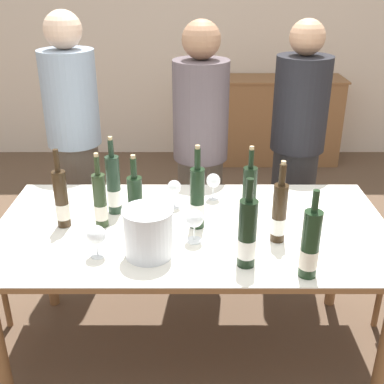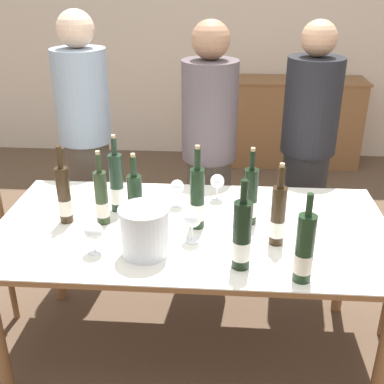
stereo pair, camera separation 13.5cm
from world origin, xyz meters
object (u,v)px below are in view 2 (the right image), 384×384
Objects in this scene: wine_bottle_1 at (197,200)px; wine_bottle_8 at (242,237)px; wine_glass_3 at (192,220)px; wine_glass_0 at (217,182)px; wine_bottle_3 at (64,196)px; wine_bottle_5 at (278,216)px; dining_table at (192,238)px; wine_bottle_2 at (102,199)px; sideboard_cabinet at (291,122)px; wine_bottle_4 at (117,184)px; wine_bottle_0 at (250,198)px; person_host at (87,146)px; person_guest_right at (306,157)px; wine_bottle_6 at (304,250)px; person_guest_left at (209,158)px; wine_glass_1 at (177,188)px; wine_bottle_7 at (135,204)px; ice_bucket at (145,230)px; wine_glass_2 at (93,232)px.

wine_bottle_1 reaches higher than wine_bottle_8.
wine_glass_0 is at bearing 76.93° from wine_glass_3.
wine_bottle_3 is 1.01× the size of wine_bottle_5.
dining_table is 4.61× the size of wine_bottle_1.
wine_glass_3 is at bearing -18.18° from wine_bottle_2.
sideboard_cabinet is 3.70× the size of wine_bottle_5.
wine_glass_3 is at bearing -35.72° from wine_bottle_4.
person_host is at bearing 141.80° from wine_bottle_0.
wine_bottle_5 is 0.26m from wine_bottle_8.
wine_glass_0 is at bearing 69.81° from dining_table.
person_guest_right reaches higher than wine_bottle_0.
person_guest_right is (0.19, 1.23, -0.08)m from wine_bottle_6.
sideboard_cabinet is 2.55m from person_host.
person_guest_left is 1.00× the size of person_guest_right.
person_guest_right reaches higher than dining_table.
wine_bottle_0 is at bearing -38.20° from person_host.
person_host is (-1.19, 1.25, -0.05)m from wine_bottle_6.
wine_bottle_5 reaches higher than wine_glass_1.
wine_bottle_6 is 0.23× the size of person_guest_right.
wine_bottle_5 is 0.28m from wine_bottle_6.
person_guest_right reaches higher than wine_glass_3.
dining_table is at bearing -167.64° from wine_bottle_0.
wine_bottle_7 reaches higher than sideboard_cabinet.
wine_glass_3 is at bearing -178.86° from wine_bottle_5.
ice_bucket is (-0.18, -0.25, 0.18)m from dining_table.
wine_bottle_8 is 2.68× the size of wine_glass_2.
wine_bottle_8 is at bearing -30.01° from wine_bottle_7.
wine_glass_2 reaches higher than dining_table.
wine_bottle_0 is 2.46× the size of wine_glass_3.
ice_bucket is 1.03m from person_guest_left.
wine_bottle_1 is 1.04m from person_guest_right.
person_host reaches higher than wine_bottle_0.
sideboard_cabinet is 3.20m from wine_bottle_3.
wine_bottle_4 is 0.30m from wine_glass_1.
person_guest_left is (-0.22, 0.70, -0.07)m from wine_bottle_0.
ice_bucket is 0.22m from wine_glass_2.
ice_bucket is 0.47m from wine_glass_1.
wine_bottle_3 is at bearing -176.69° from wine_bottle_0.
wine_glass_1 is at bearing -155.06° from wine_glass_0.
wine_bottle_1 reaches higher than wine_bottle_5.
wine_bottle_6 is at bearing -96.38° from sideboard_cabinet.
person_guest_left is at bearing 87.32° from wine_glass_3.
wine_bottle_0 is (0.46, 0.31, 0.02)m from ice_bucket.
wine_glass_0 is 0.76m from wine_glass_2.
wine_bottle_3 is 2.64× the size of wine_glass_1.
wine_bottle_5 is (0.57, 0.12, 0.02)m from ice_bucket.
ice_bucket is 0.66m from wine_bottle_6.
wine_bottle_2 reaches higher than wine_glass_2.
wine_bottle_8 reaches higher than wine_bottle_2.
person_host is (-1.55, -1.98, 0.40)m from sideboard_cabinet.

